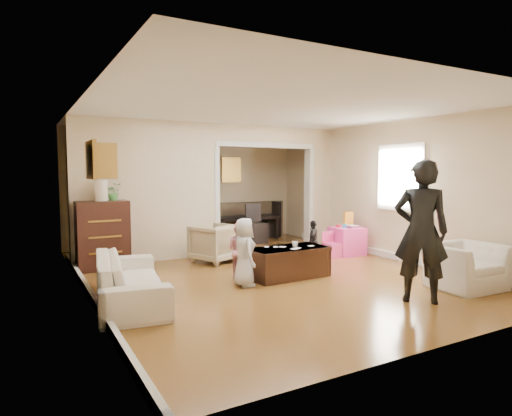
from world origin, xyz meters
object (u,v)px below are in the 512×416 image
dresser (103,235)px  coffee_cup (295,245)px  dining_table (244,227)px  coffee_table (288,262)px  play_table (347,241)px  child_toddler (313,241)px  child_kneel_b (240,250)px  table_lamp (101,190)px  armchair_front (464,266)px  cyan_cup (345,226)px  child_kneel_a (244,252)px  armchair_back (215,243)px  adult_person (421,231)px  sofa (130,279)px

dresser → coffee_cup: dresser is taller
coffee_cup → dining_table: (1.07, 3.82, -0.23)m
coffee_table → play_table: play_table is taller
coffee_table → child_toddler: child_toddler is taller
dining_table → child_kneel_b: (-1.87, -3.47, 0.15)m
table_lamp → coffee_table: bearing=-39.4°
armchair_front → cyan_cup: (0.11, 2.70, 0.27)m
coffee_cup → play_table: size_ratio=0.17×
coffee_cup → cyan_cup: cyan_cup is taller
armchair_front → table_lamp: size_ratio=2.70×
coffee_table → child_kneel_a: size_ratio=1.26×
armchair_back → dining_table: 2.74m
dining_table → child_kneel_b: child_kneel_b is taller
cyan_cup → dresser: bearing=166.4°
child_kneel_a → child_kneel_b: bearing=-11.5°
cyan_cup → adult_person: 3.11m
sofa → armchair_back: armchair_back is taller
coffee_cup → adult_person: (0.65, -1.86, 0.39)m
armchair_back → child_kneel_b: (-0.16, -1.33, 0.09)m
coffee_cup → child_kneel_b: size_ratio=0.11×
cyan_cup → play_table: bearing=26.6°
child_toddler → dresser: bearing=-63.0°
armchair_back → adult_person: adult_person is taller
dining_table → child_toddler: size_ratio=2.15×
table_lamp → coffee_cup: (2.55, -2.06, -0.83)m
child_kneel_a → armchair_back: bearing=-3.1°
armchair_front → cyan_cup: armchair_front is taller
armchair_front → coffee_table: bearing=139.7°
armchair_front → dining_table: bearing=100.2°
dining_table → cyan_cup: bearing=-66.0°
sofa → coffee_table: bearing=-78.5°
adult_person → child_kneel_b: adult_person is taller
table_lamp → child_kneel_b: table_lamp is taller
child_kneel_a → dining_table: bearing=-20.4°
table_lamp → coffee_table: 3.36m
child_kneel_b → armchair_front: bearing=-152.0°
armchair_back → cyan_cup: size_ratio=9.55×
child_kneel_b → child_kneel_a: bearing=138.5°
coffee_cup → play_table: (1.96, 1.04, -0.24)m
armchair_back → dining_table: size_ratio=0.46×
play_table → adult_person: size_ratio=0.31×
coffee_cup → dining_table: dining_table is taller
coffee_cup → play_table: coffee_cup is taller
armchair_back → dresser: 1.96m
armchair_front → dining_table: (-0.68, 5.52, -0.02)m
coffee_table → table_lamp: bearing=140.6°
armchair_back → play_table: 2.67m
dresser → coffee_table: (2.45, -2.01, -0.35)m
table_lamp → cyan_cup: bearing=-13.6°
armchair_back → dining_table: bearing=-151.0°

